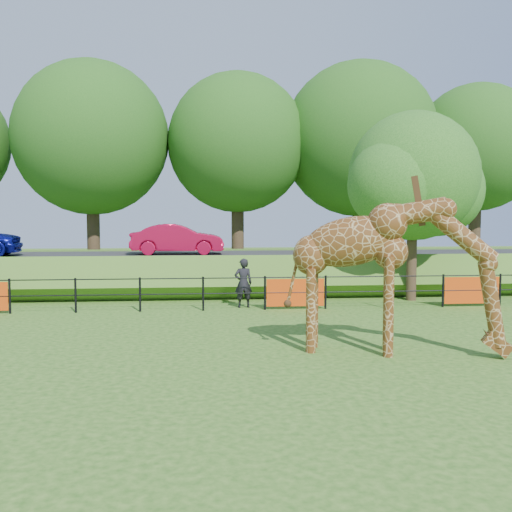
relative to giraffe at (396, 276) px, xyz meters
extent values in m
plane|color=#255715|center=(-4.20, -1.83, -1.73)|extent=(90.00, 90.00, 0.00)
cube|color=#255715|center=(-4.20, 13.67, -1.08)|extent=(40.00, 9.00, 1.30)
cube|color=#29292B|center=(-4.20, 12.17, -0.37)|extent=(40.00, 5.00, 0.12)
imported|color=#C10D36|center=(-5.27, 12.28, 0.33)|extent=(3.92, 1.39, 1.29)
imported|color=black|center=(-2.87, 6.69, -0.91)|extent=(0.63, 0.44, 1.64)
cylinder|color=#342117|center=(3.30, 7.77, -0.13)|extent=(0.36, 0.36, 3.20)
sphere|color=#1D5517|center=(3.30, 7.77, 2.73)|extent=(4.60, 4.60, 4.60)
sphere|color=#1D5517|center=(4.45, 8.46, 2.27)|extent=(3.45, 3.45, 3.45)
sphere|color=#1D5517|center=(2.38, 7.08, 2.39)|extent=(3.22, 3.22, 3.22)
cylinder|color=#342117|center=(-10.20, 20.17, 0.77)|extent=(0.70, 0.70, 5.00)
sphere|color=#195015|center=(-10.20, 20.17, 5.58)|extent=(8.40, 8.40, 8.40)
cylinder|color=#342117|center=(-2.20, 20.17, 0.77)|extent=(0.70, 0.70, 5.00)
sphere|color=#195015|center=(-2.20, 20.17, 5.41)|extent=(7.80, 7.80, 7.80)
cylinder|color=#342117|center=(4.80, 20.17, 0.77)|extent=(0.70, 0.70, 5.00)
sphere|color=#195015|center=(4.80, 20.17, 5.69)|extent=(8.80, 8.80, 8.80)
cylinder|color=#342117|center=(11.80, 20.17, 0.77)|extent=(0.70, 0.70, 5.00)
sphere|color=#195015|center=(11.80, 20.17, 5.30)|extent=(7.40, 7.40, 7.40)
camera|label=1|loc=(-4.24, -12.08, 1.30)|focal=40.00mm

